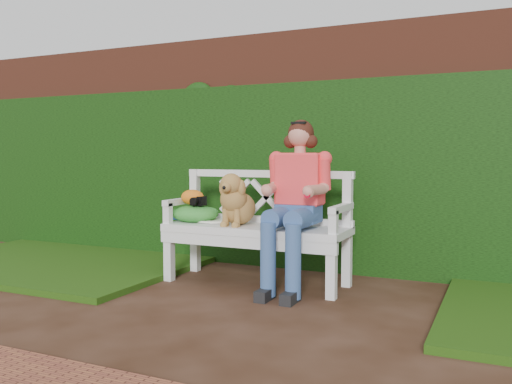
% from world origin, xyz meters
% --- Properties ---
extents(ground, '(60.00, 60.00, 0.00)m').
position_xyz_m(ground, '(0.00, 0.00, 0.00)').
color(ground, black).
extents(brick_wall, '(10.00, 0.30, 2.20)m').
position_xyz_m(brick_wall, '(0.00, 1.90, 1.10)').
color(brick_wall, brown).
rests_on(brick_wall, ground).
extents(ivy_hedge, '(10.00, 0.18, 1.70)m').
position_xyz_m(ivy_hedge, '(0.00, 1.68, 0.85)').
color(ivy_hedge, '#1B4F10').
rests_on(ivy_hedge, ground).
extents(grass_left, '(2.60, 2.00, 0.05)m').
position_xyz_m(grass_left, '(-2.40, 0.90, 0.03)').
color(grass_left, '#18360B').
rests_on(grass_left, ground).
extents(garden_bench, '(1.62, 0.71, 0.48)m').
position_xyz_m(garden_bench, '(-0.36, 0.95, 0.24)').
color(garden_bench, white).
rests_on(garden_bench, ground).
extents(seated_woman, '(0.57, 0.73, 1.26)m').
position_xyz_m(seated_woman, '(0.01, 0.93, 0.63)').
color(seated_woman, '#F52A43').
rests_on(seated_woman, ground).
extents(dog, '(0.32, 0.41, 0.43)m').
position_xyz_m(dog, '(-0.50, 0.90, 0.69)').
color(dog, '#9C592D').
rests_on(dog, garden_bench).
extents(tennis_racket, '(0.61, 0.41, 0.03)m').
position_xyz_m(tennis_racket, '(-0.80, 0.96, 0.49)').
color(tennis_racket, white).
rests_on(tennis_racket, garden_bench).
extents(green_bag, '(0.43, 0.34, 0.14)m').
position_xyz_m(green_bag, '(-0.93, 0.94, 0.55)').
color(green_bag, '#2F862A').
rests_on(green_bag, garden_bench).
extents(camera_item, '(0.12, 0.09, 0.08)m').
position_xyz_m(camera_item, '(-0.89, 0.93, 0.66)').
color(camera_item, black).
rests_on(camera_item, green_bag).
extents(baseball_glove, '(0.23, 0.18, 0.13)m').
position_xyz_m(baseball_glove, '(-0.95, 0.94, 0.69)').
color(baseball_glove, orange).
rests_on(baseball_glove, green_bag).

